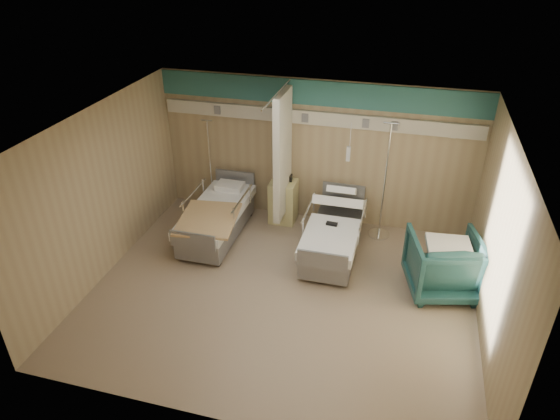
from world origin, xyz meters
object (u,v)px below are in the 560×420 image
object	(u,v)px
bed_left	(217,222)
bed_right	(333,238)
visitor_armchair	(444,264)
bedside_cabinet	(283,201)
iv_stand_left	(212,191)
iv_stand_right	(381,214)

from	to	relation	value
bed_left	bed_right	bearing A→B (deg)	0.00
bed_left	visitor_armchair	xyz separation A→B (m)	(4.05, -0.56, 0.18)
bed_left	bedside_cabinet	xyz separation A→B (m)	(1.05, 0.90, 0.11)
bedside_cabinet	iv_stand_left	size ratio (longest dim) A/B	0.44
iv_stand_right	visitor_armchair	bearing A→B (deg)	-51.83
visitor_armchair	iv_stand_right	world-z (taller)	iv_stand_right
bed_right	iv_stand_right	xyz separation A→B (m)	(0.75, 0.83, 0.15)
bed_right	iv_stand_right	bearing A→B (deg)	47.73
bedside_cabinet	visitor_armchair	bearing A→B (deg)	-26.00
bed_right	bed_left	world-z (taller)	same
iv_stand_left	bedside_cabinet	bearing A→B (deg)	-2.99
iv_stand_right	iv_stand_left	size ratio (longest dim) A/B	1.17
bed_left	iv_stand_left	xyz separation A→B (m)	(-0.48, 0.98, 0.08)
visitor_armchair	bedside_cabinet	bearing A→B (deg)	-40.25
bedside_cabinet	iv_stand_left	distance (m)	1.53
bed_right	iv_stand_left	distance (m)	2.85
bedside_cabinet	iv_stand_left	world-z (taller)	iv_stand_left
bedside_cabinet	iv_stand_right	distance (m)	1.91
bed_left	iv_stand_right	distance (m)	3.07
iv_stand_right	iv_stand_left	world-z (taller)	iv_stand_right
bed_left	iv_stand_left	distance (m)	1.09
bed_left	iv_stand_right	size ratio (longest dim) A/B	0.96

